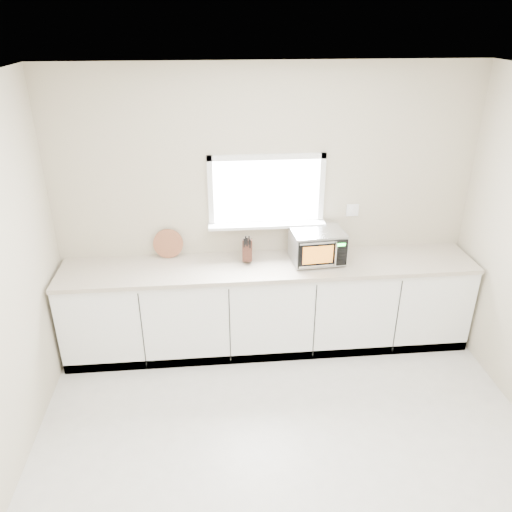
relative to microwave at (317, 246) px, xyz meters
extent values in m
plane|color=beige|center=(-0.46, -1.71, -1.08)|extent=(4.00, 4.00, 0.00)
cube|color=#BEB497|center=(-0.46, 0.29, 0.27)|extent=(4.00, 0.02, 2.70)
cube|color=white|center=(-0.46, 0.27, 0.47)|extent=(1.00, 0.02, 0.60)
cube|color=white|center=(-0.46, 0.21, 0.15)|extent=(1.12, 0.16, 0.03)
cube|color=white|center=(-0.46, 0.26, 0.79)|extent=(1.10, 0.04, 0.05)
cube|color=white|center=(-0.46, 0.26, 0.14)|extent=(1.10, 0.04, 0.05)
cube|color=white|center=(-0.98, 0.26, 0.47)|extent=(0.05, 0.04, 0.70)
cube|color=white|center=(0.07, 0.26, 0.47)|extent=(0.05, 0.04, 0.70)
cube|color=white|center=(0.39, 0.28, 0.24)|extent=(0.12, 0.01, 0.12)
cube|color=white|center=(-0.46, -0.01, -0.64)|extent=(3.92, 0.60, 0.88)
cube|color=beige|center=(-0.46, -0.02, -0.18)|extent=(3.92, 0.64, 0.04)
cylinder|color=black|center=(-0.19, -0.15, -0.16)|extent=(0.02, 0.02, 0.01)
cylinder|color=black|center=(-0.21, 0.14, -0.16)|extent=(0.02, 0.02, 0.01)
cylinder|color=black|center=(0.21, -0.12, -0.16)|extent=(0.02, 0.02, 0.01)
cylinder|color=black|center=(0.19, 0.17, -0.16)|extent=(0.02, 0.02, 0.01)
cube|color=#ACAFB3|center=(0.00, 0.01, 0.00)|extent=(0.51, 0.40, 0.29)
cube|color=black|center=(0.01, -0.18, 0.00)|extent=(0.46, 0.05, 0.25)
cube|color=orange|center=(-0.03, -0.19, 0.00)|extent=(0.28, 0.03, 0.17)
cylinder|color=silver|center=(0.13, -0.20, 0.00)|extent=(0.02, 0.02, 0.23)
cube|color=black|center=(0.18, -0.17, 0.00)|extent=(0.12, 0.01, 0.25)
cube|color=#19FF33|center=(0.18, -0.18, 0.08)|extent=(0.08, 0.01, 0.03)
cube|color=silver|center=(0.00, 0.01, 0.14)|extent=(0.51, 0.40, 0.01)
cube|color=#4A251A|center=(-0.66, 0.07, -0.05)|extent=(0.11, 0.20, 0.23)
cube|color=black|center=(-0.69, 0.03, 0.05)|extent=(0.02, 0.04, 0.08)
cube|color=black|center=(-0.66, 0.02, 0.05)|extent=(0.02, 0.04, 0.08)
cube|color=black|center=(-0.63, 0.02, 0.04)|extent=(0.02, 0.04, 0.08)
cube|color=black|center=(-0.68, 0.03, 0.07)|extent=(0.02, 0.04, 0.08)
cube|color=black|center=(-0.64, 0.02, 0.07)|extent=(0.02, 0.04, 0.08)
cylinder|color=#97563A|center=(-1.41, 0.23, -0.02)|extent=(0.29, 0.07, 0.28)
cylinder|color=#ACAFB3|center=(-0.17, 0.13, -0.08)|extent=(0.14, 0.14, 0.16)
cylinder|color=black|center=(-0.17, 0.13, 0.02)|extent=(0.13, 0.13, 0.04)
camera|label=1|loc=(-0.98, -4.19, 1.97)|focal=35.00mm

